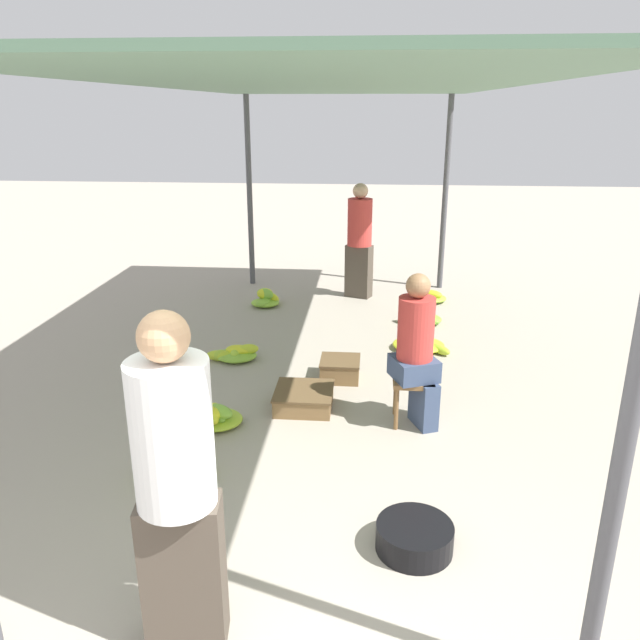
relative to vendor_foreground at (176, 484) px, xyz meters
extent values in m
cylinder|color=#4C4C51|center=(1.89, -0.16, 0.45)|extent=(0.08, 0.08, 2.72)
cylinder|color=#4C4C51|center=(-0.94, 6.67, 0.45)|extent=(0.08, 0.08, 2.72)
cylinder|color=#4C4C51|center=(1.89, 6.67, 0.45)|extent=(0.08, 0.08, 2.72)
cube|color=#567A60|center=(0.47, 3.26, 1.83)|extent=(3.22, 7.23, 0.04)
cube|color=#4C4238|center=(0.00, 0.00, -0.50)|extent=(0.41, 0.26, 0.81)
cylinder|color=white|center=(0.00, 0.00, 0.26)|extent=(0.41, 0.41, 0.71)
sphere|color=tan|center=(0.00, 0.00, 0.73)|extent=(0.23, 0.23, 0.23)
cube|color=brown|center=(1.24, 2.41, -0.52)|extent=(0.34, 0.34, 0.04)
cylinder|color=brown|center=(1.11, 2.27, -0.72)|extent=(0.04, 0.04, 0.37)
cylinder|color=brown|center=(1.38, 2.27, -0.72)|extent=(0.04, 0.04, 0.37)
cylinder|color=brown|center=(1.11, 2.54, -0.72)|extent=(0.04, 0.04, 0.37)
cylinder|color=brown|center=(1.38, 2.54, -0.72)|extent=(0.04, 0.04, 0.37)
cube|color=#384766|center=(1.34, 2.37, -0.70)|extent=(0.24, 0.34, 0.41)
cube|color=#384766|center=(1.24, 2.41, -0.41)|extent=(0.44, 0.44, 0.18)
cylinder|color=#BF3833|center=(1.24, 2.41, -0.06)|extent=(0.39, 0.39, 0.52)
sphere|color=#9E704C|center=(1.24, 2.41, 0.30)|extent=(0.20, 0.20, 0.20)
cylinder|color=black|center=(1.18, 0.77, -0.82)|extent=(0.47, 0.47, 0.17)
ellipsoid|color=#92BF32|center=(-0.47, 1.46, -0.81)|extent=(0.29, 0.26, 0.13)
ellipsoid|color=#BDD02A|center=(-0.38, 1.46, -0.81)|extent=(0.18, 0.33, 0.12)
ellipsoid|color=#C0D12A|center=(-0.63, 1.36, -0.79)|extent=(0.26, 0.28, 0.13)
ellipsoid|color=#BFD12A|center=(-0.50, 1.35, -0.73)|extent=(0.34, 0.19, 0.13)
ellipsoid|color=#87BA34|center=(-0.53, 1.39, -0.86)|extent=(0.47, 0.41, 0.10)
ellipsoid|color=#B9CE2B|center=(-0.42, 3.66, -0.79)|extent=(0.25, 0.16, 0.11)
ellipsoid|color=#A1C52F|center=(-0.70, 3.60, -0.85)|extent=(0.24, 0.19, 0.12)
ellipsoid|color=yellow|center=(-0.52, 3.65, -0.80)|extent=(0.28, 0.17, 0.10)
ellipsoid|color=#B2CC2C|center=(-0.70, 3.60, -0.85)|extent=(0.30, 0.14, 0.11)
ellipsoid|color=#9AC231|center=(-0.54, 3.65, -0.82)|extent=(0.13, 0.25, 0.12)
ellipsoid|color=#84B934|center=(-0.54, 3.64, -0.86)|extent=(0.43, 0.38, 0.10)
ellipsoid|color=#85BA34|center=(-0.48, 2.21, -0.79)|extent=(0.36, 0.25, 0.09)
ellipsoid|color=yellow|center=(-0.44, 2.11, -0.77)|extent=(0.30, 0.32, 0.12)
ellipsoid|color=#78B437|center=(-0.42, 2.19, -0.80)|extent=(0.31, 0.30, 0.10)
ellipsoid|color=#C6D429|center=(-0.52, 2.08, -0.84)|extent=(0.21, 0.23, 0.14)
ellipsoid|color=yellow|center=(-0.46, 2.16, -0.78)|extent=(0.22, 0.35, 0.14)
ellipsoid|color=#7FB735|center=(-0.37, 2.18, -0.76)|extent=(0.33, 0.29, 0.10)
ellipsoid|color=yellow|center=(-0.43, 2.11, -0.76)|extent=(0.26, 0.27, 0.11)
ellipsoid|color=#A2C52F|center=(-0.42, 2.21, -0.86)|extent=(0.48, 0.42, 0.10)
ellipsoid|color=#80B735|center=(-0.55, 5.45, -0.83)|extent=(0.27, 0.32, 0.10)
ellipsoid|color=yellow|center=(-0.56, 5.56, -0.74)|extent=(0.25, 0.21, 0.15)
ellipsoid|color=yellow|center=(-0.51, 5.60, -0.80)|extent=(0.32, 0.22, 0.14)
ellipsoid|color=#BED02A|center=(-0.45, 5.65, -0.85)|extent=(0.18, 0.26, 0.11)
ellipsoid|color=#78B437|center=(-0.55, 5.54, -0.74)|extent=(0.28, 0.21, 0.15)
ellipsoid|color=#87BA34|center=(-0.55, 5.53, -0.86)|extent=(0.38, 0.33, 0.10)
ellipsoid|color=#7FB735|center=(1.41, 4.14, -0.70)|extent=(0.26, 0.33, 0.10)
ellipsoid|color=#9BC230|center=(1.38, 4.10, -0.80)|extent=(0.24, 0.25, 0.13)
ellipsoid|color=#ABC92E|center=(1.42, 4.33, -0.85)|extent=(0.30, 0.19, 0.13)
ellipsoid|color=yellow|center=(1.48, 4.17, -0.84)|extent=(0.22, 0.30, 0.14)
ellipsoid|color=#ADC92D|center=(1.63, 4.01, -0.86)|extent=(0.27, 0.29, 0.10)
ellipsoid|color=#CAD528|center=(1.41, 4.12, -0.86)|extent=(0.58, 0.50, 0.10)
ellipsoid|color=yellow|center=(1.71, 5.90, -0.79)|extent=(0.32, 0.26, 0.11)
ellipsoid|color=yellow|center=(1.54, 5.94, -0.80)|extent=(0.27, 0.15, 0.11)
ellipsoid|color=yellow|center=(1.52, 6.02, -0.81)|extent=(0.26, 0.25, 0.10)
ellipsoid|color=#B6CD2C|center=(1.59, 5.92, -0.85)|extent=(0.16, 0.30, 0.10)
ellipsoid|color=#8FBD33|center=(1.67, 5.94, -0.86)|extent=(0.48, 0.42, 0.10)
ellipsoid|color=#79B536|center=(1.59, 4.97, -0.85)|extent=(0.33, 0.30, 0.10)
ellipsoid|color=#BDD02A|center=(1.34, 4.97, -0.82)|extent=(0.31, 0.28, 0.12)
ellipsoid|color=#80B835|center=(1.48, 4.90, -0.83)|extent=(0.22, 0.33, 0.14)
ellipsoid|color=yellow|center=(1.47, 4.90, -0.85)|extent=(0.31, 0.12, 0.10)
ellipsoid|color=#9AC231|center=(1.52, 4.97, -0.78)|extent=(0.21, 0.23, 0.13)
ellipsoid|color=#81B835|center=(1.50, 5.03, -0.86)|extent=(0.51, 0.45, 0.10)
cube|color=brown|center=(0.30, 2.60, -0.83)|extent=(0.50, 0.50, 0.15)
cube|color=brown|center=(0.30, 2.60, -0.75)|extent=(0.52, 0.52, 0.02)
cube|color=brown|center=(0.59, 3.26, -0.82)|extent=(0.38, 0.38, 0.18)
cube|color=brown|center=(0.59, 3.26, -0.72)|extent=(0.39, 0.39, 0.02)
cube|color=#4C4238|center=(0.69, 6.10, -0.54)|extent=(0.40, 0.31, 0.74)
cylinder|color=#BF3833|center=(0.69, 6.10, 0.15)|extent=(0.44, 0.44, 0.64)
sphere|color=tan|center=(0.69, 6.10, 0.57)|extent=(0.21, 0.21, 0.21)
camera|label=1|loc=(0.87, -2.41, 1.65)|focal=35.00mm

